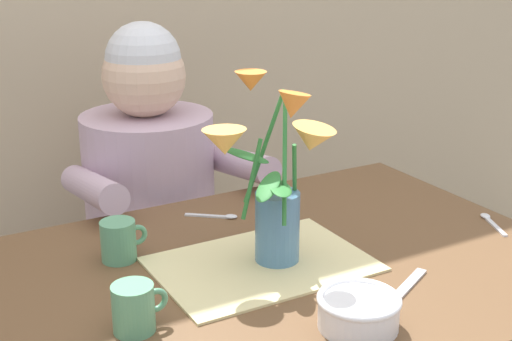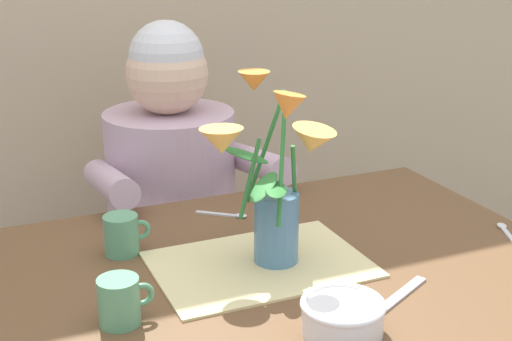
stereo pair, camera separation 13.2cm
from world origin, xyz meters
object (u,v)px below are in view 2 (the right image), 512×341
at_px(seated_person, 174,233).
at_px(dinner_knife, 396,298).
at_px(ceramic_bowl, 343,315).
at_px(tea_cup, 120,301).
at_px(ceramic_mug, 122,235).
at_px(flower_vase, 273,181).

bearing_deg(seated_person, dinner_knife, -80.91).
relative_size(ceramic_bowl, tea_cup, 1.46).
xyz_separation_m(seated_person, dinner_knife, (0.16, -0.81, 0.18)).
height_order(ceramic_bowl, ceramic_mug, ceramic_mug).
distance_m(seated_person, dinner_knife, 0.85).
relative_size(dinner_knife, tea_cup, 2.04).
xyz_separation_m(ceramic_bowl, tea_cup, (-0.32, 0.17, 0.01)).
xyz_separation_m(seated_person, flower_vase, (0.02, -0.60, 0.35)).
relative_size(flower_vase, tea_cup, 3.83).
distance_m(dinner_knife, ceramic_mug, 0.54).
bearing_deg(flower_vase, ceramic_mug, 148.09).
bearing_deg(ceramic_mug, ceramic_bowl, -59.29).
height_order(flower_vase, dinner_knife, flower_vase).
distance_m(flower_vase, dinner_knife, 0.30).
height_order(seated_person, tea_cup, seated_person).
bearing_deg(tea_cup, flower_vase, 17.71).
bearing_deg(ceramic_mug, dinner_knife, -43.41).
height_order(tea_cup, ceramic_mug, same).
relative_size(flower_vase, dinner_knife, 1.87).
bearing_deg(seated_person, flower_vase, -90.15).
height_order(flower_vase, tea_cup, flower_vase).
height_order(dinner_knife, ceramic_mug, ceramic_mug).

